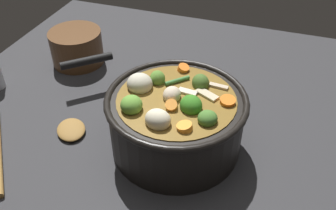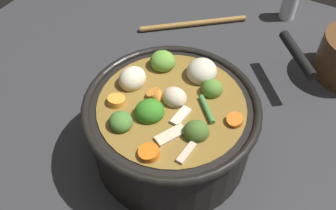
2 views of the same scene
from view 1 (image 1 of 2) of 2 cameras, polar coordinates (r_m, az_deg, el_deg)
The scene contains 4 objects.
ground_plane at distance 0.72m, azimuth 1.20°, elevation -6.18°, with size 1.10×1.10×0.00m, color #2D2D30.
cooking_pot at distance 0.67m, azimuth 1.22°, elevation -2.40°, with size 0.26×0.26×0.14m.
wooden_spoon at distance 0.76m, azimuth -18.91°, elevation -4.69°, with size 0.23×0.23×0.01m.
small_saucepan at distance 0.96m, azimuth -13.96°, elevation 8.68°, with size 0.20×0.20×0.08m.
Camera 1 is at (0.48, 0.15, 0.51)m, focal length 39.25 mm.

